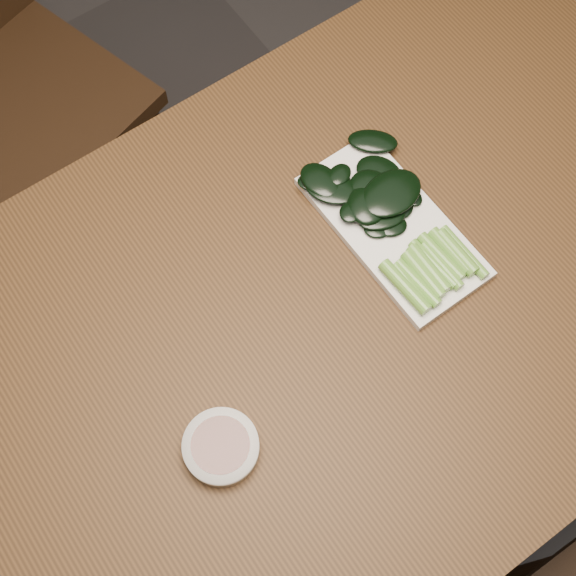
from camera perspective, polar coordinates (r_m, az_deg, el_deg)
The scene contains 5 objects.
ground at distance 1.80m, azimuth 0.90°, elevation -10.81°, with size 6.00×6.00×0.00m, color #2E2B2B.
table at distance 1.15m, azimuth 1.38°, elevation -3.49°, with size 1.40×0.80×0.75m.
sauce_bowl at distance 1.02m, azimuth -4.78°, elevation -11.21°, with size 0.10×0.10×0.03m.
serving_plate at distance 1.14m, azimuth 7.45°, elevation 4.33°, with size 0.14×0.28×0.01m.
gai_lan at distance 1.13m, azimuth 7.48°, elevation 4.83°, with size 0.18×0.30×0.03m.
Camera 1 is at (-0.25, -0.30, 1.76)m, focal length 50.00 mm.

